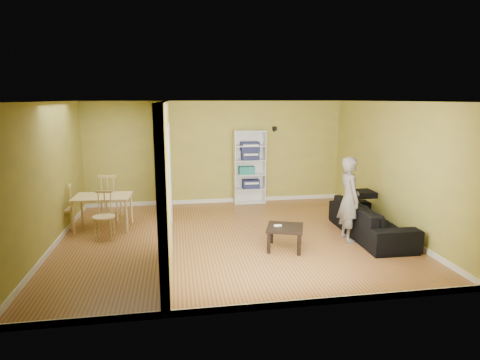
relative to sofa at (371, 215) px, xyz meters
name	(u,v)px	position (x,y,z in m)	size (l,w,h in m)	color
room_shell	(231,172)	(-2.70, 0.32, 0.87)	(6.50, 6.50, 6.50)	olive
partition	(166,174)	(-3.90, 0.32, 0.87)	(0.22, 5.50, 2.60)	gold
wall_speaker	(275,129)	(-1.20, 3.01, 1.47)	(0.10, 0.10, 0.10)	black
sofa	(371,215)	(0.00, 0.00, 0.00)	(0.96, 2.24, 0.85)	black
person	(349,192)	(-0.53, -0.13, 0.52)	(0.54, 0.69, 1.89)	slate
bookshelf	(249,167)	(-1.87, 2.93, 0.51)	(0.79, 0.35, 1.88)	white
paper_box_navy_a	(251,184)	(-1.84, 2.88, 0.08)	(0.42, 0.28, 0.22)	navy
paper_box_teal	(247,170)	(-1.95, 2.88, 0.44)	(0.39, 0.25, 0.20)	#1A5640
paper_box_navy_b	(250,155)	(-1.86, 2.88, 0.81)	(0.43, 0.28, 0.22)	navy
paper_box_navy_c	(250,146)	(-1.87, 2.88, 1.06)	(0.46, 0.30, 0.23)	navy
coffee_table	(285,230)	(-1.84, -0.41, -0.07)	(0.63, 0.63, 0.42)	black
game_controller	(278,225)	(-1.96, -0.36, 0.00)	(0.14, 0.04, 0.03)	white
dining_table	(103,199)	(-5.23, 1.32, 0.20)	(1.12, 0.75, 0.70)	beige
chair_left	(63,208)	(-6.02, 1.33, 0.04)	(0.43, 0.43, 0.94)	tan
chair_near	(104,216)	(-5.11, 0.68, 0.03)	(0.42, 0.42, 0.92)	tan
chair_far	(111,197)	(-5.16, 1.95, 0.10)	(0.48, 0.48, 1.05)	tan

